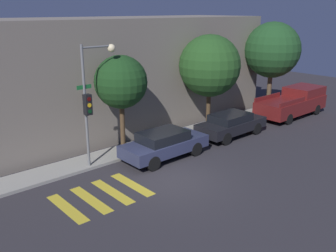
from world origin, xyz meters
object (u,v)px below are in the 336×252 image
Objects in this scene: tree_near_corner at (121,82)px; tree_far_end at (272,50)px; traffic_light_pole at (92,92)px; pickup_truck at (294,102)px; tree_midblock at (210,66)px; sedan_near_corner at (164,144)px; sedan_middle at (231,124)px.

tree_far_end is at bearing 0.00° from tree_near_corner.
pickup_truck is (14.67, -1.27, -2.61)m from traffic_light_pole.
tree_midblock is 0.91× the size of tree_far_end.
tree_far_end reaches higher than tree_midblock.
sedan_near_corner reaches higher than sedan_middle.
sedan_near_corner is at bearing 180.00° from pickup_truck.
tree_near_corner is (-6.20, 1.80, 2.91)m from sedan_middle.
traffic_light_pole is 8.12m from tree_midblock.
sedan_middle is 7.08m from tree_near_corner.
sedan_near_corner is 12.02m from tree_far_end.
traffic_light_pole is 14.96m from pickup_truck.
traffic_light_pole reaches higher than tree_near_corner.
pickup_truck is 7.40m from tree_midblock.
traffic_light_pole is 1.13× the size of tree_near_corner.
tree_near_corner is (1.87, 0.53, 0.09)m from traffic_light_pole.
tree_near_corner is at bearing 122.89° from sedan_near_corner.
sedan_near_corner is at bearing 180.00° from sedan_middle.
tree_near_corner is 12.52m from tree_far_end.
tree_far_end is (12.51, 0.00, 0.66)m from tree_near_corner.
tree_far_end is at bearing 9.01° from sedan_near_corner.
sedan_near_corner is 0.89× the size of tree_near_corner.
sedan_near_corner is (3.03, -1.27, -2.81)m from traffic_light_pole.
pickup_truck is at bearing -0.00° from sedan_middle.
tree_midblock is (5.06, 1.80, 3.09)m from sedan_near_corner.
tree_midblock reaches higher than tree_near_corner.
tree_far_end is (6.31, 1.80, 3.57)m from sedan_middle.
sedan_near_corner is 1.01× the size of sedan_middle.
sedan_middle is 0.78× the size of tree_midblock.
traffic_light_pole is 1.28× the size of sedan_middle.
tree_midblock is at bearing 89.16° from sedan_middle.
sedan_middle is at bearing -8.95° from traffic_light_pole.
tree_far_end is at bearing 2.11° from traffic_light_pole.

